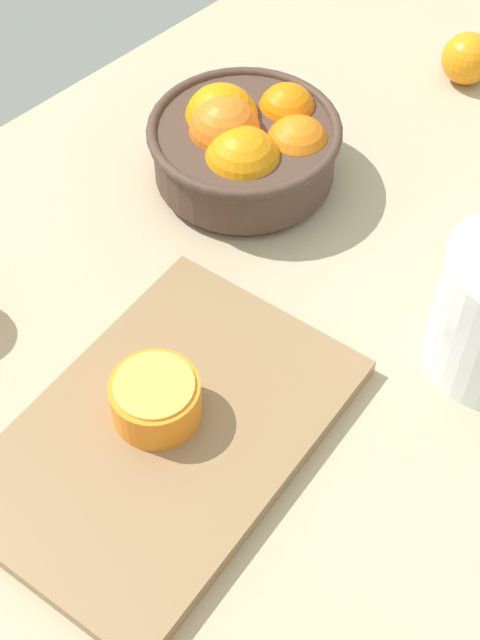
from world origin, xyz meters
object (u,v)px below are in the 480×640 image
(fruit_bowl, at_px, (246,145))
(loose_orange_0, at_px, (467,58))
(cutting_board, at_px, (165,435))
(orange_half_0, at_px, (156,399))

(fruit_bowl, bearing_deg, loose_orange_0, -12.53)
(fruit_bowl, height_order, loose_orange_0, fruit_bowl)
(cutting_board, xyz_separation_m, orange_half_0, (0.01, 0.02, 0.03))
(cutting_board, bearing_deg, fruit_bowl, 31.79)
(orange_half_0, height_order, loose_orange_0, same)
(loose_orange_0, bearing_deg, fruit_bowl, 167.47)
(orange_half_0, bearing_deg, loose_orange_0, 8.96)
(cutting_board, relative_size, loose_orange_0, 5.51)
(loose_orange_0, bearing_deg, cutting_board, -169.57)
(cutting_board, bearing_deg, loose_orange_0, 10.43)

